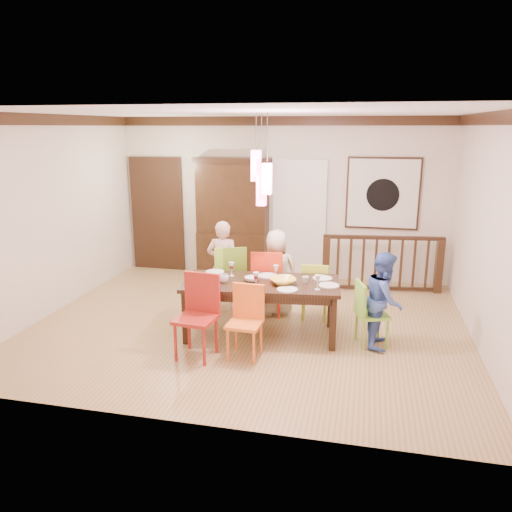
% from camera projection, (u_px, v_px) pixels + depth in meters
% --- Properties ---
extents(floor, '(6.00, 6.00, 0.00)m').
position_uv_depth(floor, '(249.00, 324.00, 7.09)').
color(floor, '#987949').
rests_on(floor, ground).
extents(ceiling, '(6.00, 6.00, 0.00)m').
position_uv_depth(ceiling, '(249.00, 112.00, 6.36)').
color(ceiling, white).
rests_on(ceiling, wall_back).
extents(wall_back, '(6.00, 0.00, 6.00)m').
position_uv_depth(wall_back, '(281.00, 199.00, 9.08)').
color(wall_back, beige).
rests_on(wall_back, floor).
extents(wall_left, '(0.00, 5.00, 5.00)m').
position_uv_depth(wall_left, '(51.00, 216.00, 7.36)').
color(wall_left, beige).
rests_on(wall_left, floor).
extents(wall_right, '(0.00, 5.00, 5.00)m').
position_uv_depth(wall_right, '(488.00, 234.00, 6.09)').
color(wall_right, beige).
rests_on(wall_right, floor).
extents(crown_molding, '(6.00, 5.00, 0.16)m').
position_uv_depth(crown_molding, '(249.00, 119.00, 6.38)').
color(crown_molding, black).
rests_on(crown_molding, wall_back).
extents(panel_door, '(1.04, 0.07, 2.24)m').
position_uv_depth(panel_door, '(158.00, 216.00, 9.64)').
color(panel_door, black).
rests_on(panel_door, wall_back).
extents(white_doorway, '(0.97, 0.05, 2.22)m').
position_uv_depth(white_doorway, '(299.00, 221.00, 9.08)').
color(white_doorway, silver).
rests_on(white_doorway, wall_back).
extents(painting, '(1.25, 0.06, 1.25)m').
position_uv_depth(painting, '(383.00, 194.00, 8.63)').
color(painting, black).
rests_on(painting, wall_back).
extents(pendant_cluster, '(0.27, 0.21, 1.14)m').
position_uv_depth(pendant_cluster, '(262.00, 178.00, 6.21)').
color(pendant_cluster, '#FE4C77').
rests_on(pendant_cluster, ceiling).
extents(dining_table, '(2.12, 1.14, 0.75)m').
position_uv_depth(dining_table, '(261.00, 288.00, 6.57)').
color(dining_table, black).
rests_on(dining_table, floor).
extents(chair_far_left, '(0.60, 0.60, 1.03)m').
position_uv_depth(chair_far_left, '(230.00, 273.00, 7.49)').
color(chair_far_left, '#7CB62D').
rests_on(chair_far_left, floor).
extents(chair_far_mid, '(0.50, 0.50, 1.00)m').
position_uv_depth(chair_far_mid, '(268.00, 277.00, 7.34)').
color(chair_far_mid, red).
rests_on(chair_far_mid, floor).
extents(chair_far_right, '(0.40, 0.40, 0.85)m').
position_uv_depth(chair_far_right, '(315.00, 286.00, 7.21)').
color(chair_far_right, '#B3D22E').
rests_on(chair_far_right, floor).
extents(chair_near_left, '(0.50, 0.50, 1.01)m').
position_uv_depth(chair_near_left, '(195.00, 312.00, 5.95)').
color(chair_near_left, maroon).
rests_on(chair_near_left, floor).
extents(chair_near_mid, '(0.42, 0.42, 0.88)m').
position_uv_depth(chair_near_mid, '(244.00, 318.00, 5.96)').
color(chair_near_mid, orange).
rests_on(chair_near_mid, floor).
extents(chair_end_right, '(0.48, 0.48, 0.83)m').
position_uv_depth(chair_end_right, '(373.00, 309.00, 6.33)').
color(chair_end_right, '#7CC537').
rests_on(chair_end_right, floor).
extents(china_hutch, '(1.38, 0.46, 2.19)m').
position_uv_depth(china_hutch, '(233.00, 218.00, 9.16)').
color(china_hutch, black).
rests_on(china_hutch, floor).
extents(balustrade, '(2.01, 0.32, 0.96)m').
position_uv_depth(balustrade, '(382.00, 263.00, 8.42)').
color(balustrade, black).
rests_on(balustrade, floor).
extents(person_far_left, '(0.51, 0.34, 1.37)m').
position_uv_depth(person_far_left, '(223.00, 265.00, 7.56)').
color(person_far_left, '#FFC6C2').
rests_on(person_far_left, floor).
extents(person_far_mid, '(0.70, 0.53, 1.28)m').
position_uv_depth(person_far_mid, '(276.00, 272.00, 7.36)').
color(person_far_mid, beige).
rests_on(person_far_mid, floor).
extents(person_end_right, '(0.51, 0.63, 1.23)m').
position_uv_depth(person_end_right, '(384.00, 300.00, 6.27)').
color(person_end_right, '#4161B6').
rests_on(person_end_right, floor).
extents(serving_bowl, '(0.44, 0.44, 0.08)m').
position_uv_depth(serving_bowl, '(283.00, 281.00, 6.44)').
color(serving_bowl, yellow).
rests_on(serving_bowl, dining_table).
extents(small_bowl, '(0.24, 0.24, 0.06)m').
position_uv_depth(small_bowl, '(252.00, 279.00, 6.56)').
color(small_bowl, white).
rests_on(small_bowl, dining_table).
extents(cup_left, '(0.17, 0.17, 0.11)m').
position_uv_depth(cup_left, '(224.00, 278.00, 6.51)').
color(cup_left, silver).
rests_on(cup_left, dining_table).
extents(cup_right, '(0.11, 0.11, 0.09)m').
position_uv_depth(cup_right, '(305.00, 280.00, 6.49)').
color(cup_right, silver).
rests_on(cup_right, dining_table).
extents(plate_far_left, '(0.26, 0.26, 0.01)m').
position_uv_depth(plate_far_left, '(215.00, 272.00, 6.96)').
color(plate_far_left, white).
rests_on(plate_far_left, dining_table).
extents(plate_far_mid, '(0.26, 0.26, 0.01)m').
position_uv_depth(plate_far_mid, '(268.00, 276.00, 6.78)').
color(plate_far_mid, white).
rests_on(plate_far_mid, dining_table).
extents(plate_far_right, '(0.26, 0.26, 0.01)m').
position_uv_depth(plate_far_right, '(322.00, 278.00, 6.67)').
color(plate_far_right, white).
rests_on(plate_far_right, dining_table).
extents(plate_near_left, '(0.26, 0.26, 0.01)m').
position_uv_depth(plate_near_left, '(201.00, 285.00, 6.38)').
color(plate_near_left, white).
rests_on(plate_near_left, dining_table).
extents(plate_near_mid, '(0.26, 0.26, 0.01)m').
position_uv_depth(plate_near_mid, '(287.00, 289.00, 6.21)').
color(plate_near_mid, white).
rests_on(plate_near_mid, dining_table).
extents(plate_end_right, '(0.26, 0.26, 0.01)m').
position_uv_depth(plate_end_right, '(329.00, 285.00, 6.37)').
color(plate_end_right, white).
rests_on(plate_end_right, dining_table).
extents(wine_glass_a, '(0.08, 0.08, 0.19)m').
position_uv_depth(wine_glass_a, '(232.00, 269.00, 6.78)').
color(wine_glass_a, '#590C19').
rests_on(wine_glass_a, dining_table).
extents(wine_glass_b, '(0.08, 0.08, 0.19)m').
position_uv_depth(wine_glass_b, '(276.00, 272.00, 6.64)').
color(wine_glass_b, silver).
rests_on(wine_glass_b, dining_table).
extents(wine_glass_c, '(0.08, 0.08, 0.19)m').
position_uv_depth(wine_glass_c, '(256.00, 280.00, 6.32)').
color(wine_glass_c, '#590C19').
rests_on(wine_glass_c, dining_table).
extents(wine_glass_d, '(0.08, 0.08, 0.19)m').
position_uv_depth(wine_glass_d, '(318.00, 282.00, 6.20)').
color(wine_glass_d, silver).
rests_on(wine_glass_d, dining_table).
extents(napkin, '(0.18, 0.14, 0.01)m').
position_uv_depth(napkin, '(247.00, 287.00, 6.30)').
color(napkin, '#D83359').
rests_on(napkin, dining_table).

